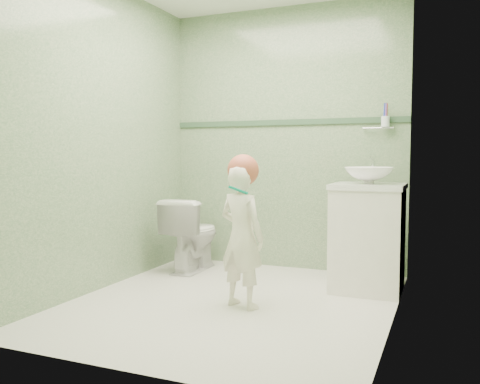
% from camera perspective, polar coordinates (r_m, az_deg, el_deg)
% --- Properties ---
extents(ground, '(2.50, 2.50, 0.00)m').
position_cam_1_polar(ground, '(3.66, -0.92, -12.42)').
color(ground, white).
rests_on(ground, ground).
extents(room_shell, '(2.50, 2.54, 2.40)m').
position_cam_1_polar(room_shell, '(3.51, -0.94, 6.68)').
color(room_shell, '#688E65').
rests_on(room_shell, ground).
extents(trim_stripe, '(2.20, 0.02, 0.05)m').
position_cam_1_polar(trim_stripe, '(4.68, 5.13, 7.87)').
color(trim_stripe, '#35543A').
rests_on(trim_stripe, room_shell).
extents(vanity, '(0.52, 0.50, 0.80)m').
position_cam_1_polar(vanity, '(4.01, 14.28, -5.22)').
color(vanity, white).
rests_on(vanity, ground).
extents(counter, '(0.54, 0.52, 0.04)m').
position_cam_1_polar(counter, '(3.97, 14.39, 0.63)').
color(counter, white).
rests_on(counter, vanity).
extents(basin, '(0.37, 0.37, 0.13)m').
position_cam_1_polar(basin, '(3.97, 14.41, 1.84)').
color(basin, white).
rests_on(basin, counter).
extents(faucet, '(0.03, 0.13, 0.18)m').
position_cam_1_polar(faucet, '(4.15, 14.79, 3.03)').
color(faucet, silver).
rests_on(faucet, counter).
extents(cup_holder, '(0.26, 0.07, 0.21)m').
position_cam_1_polar(cup_holder, '(4.44, 16.08, 7.70)').
color(cup_holder, silver).
rests_on(cup_holder, room_shell).
extents(toilet, '(0.38, 0.66, 0.66)m').
position_cam_1_polar(toilet, '(4.61, -5.45, -4.77)').
color(toilet, white).
rests_on(toilet, ground).
extents(toddler, '(0.41, 0.33, 0.98)m').
position_cam_1_polar(toddler, '(3.46, 0.19, -5.08)').
color(toddler, white).
rests_on(toddler, ground).
extents(hair_cap, '(0.22, 0.22, 0.22)m').
position_cam_1_polar(hair_cap, '(3.44, 0.35, 2.49)').
color(hair_cap, '#B5553B').
rests_on(hair_cap, toddler).
extents(teal_toothbrush, '(0.11, 0.14, 0.08)m').
position_cam_1_polar(teal_toothbrush, '(3.28, -0.22, 0.30)').
color(teal_toothbrush, '#007F64').
rests_on(teal_toothbrush, toddler).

